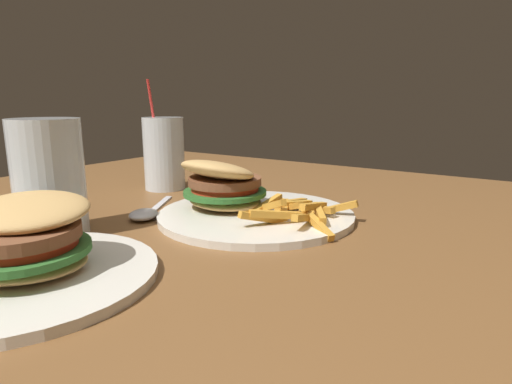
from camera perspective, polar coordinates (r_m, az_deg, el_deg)
The scene contains 6 objects.
dining_table at distance 0.55m, azimuth -6.33°, elevation -19.06°, with size 1.38×1.37×0.76m.
meal_plate_near at distance 0.63m, azimuth -2.00°, elevation -1.03°, with size 0.28×0.28×0.10m.
beer_glass at distance 0.60m, azimuth -25.84°, elevation 1.30°, with size 0.09×0.09×0.15m.
juice_glass at distance 0.84m, azimuth -12.15°, elevation 4.66°, with size 0.08×0.08×0.21m.
spoon at distance 0.65m, azimuth -14.52°, elevation -2.78°, with size 0.10×0.15×0.01m.
meal_plate_far at distance 0.47m, azimuth -28.47°, elevation -7.30°, with size 0.25×0.25×0.08m.
Camera 1 is at (-0.31, 0.35, 0.93)m, focal length 30.00 mm.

